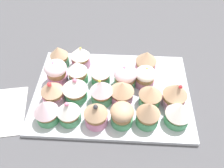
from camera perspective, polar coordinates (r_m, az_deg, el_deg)
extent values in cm
cube|color=#4C4C51|center=(70.49, 0.00, -3.06)|extent=(180.00, 180.00, 3.00)
cube|color=silver|center=(68.85, 0.00, -1.98)|extent=(43.75, 30.71, 1.20)
cylinder|color=#4C9E6B|center=(63.98, -14.90, -7.43)|extent=(5.82, 5.82, 2.28)
cylinder|color=#AD7F51|center=(62.64, -15.20, -6.57)|extent=(5.48, 5.48, 1.09)
cone|color=silver|center=(60.65, -15.67, -5.21)|extent=(6.23, 6.23, 3.94)
cylinder|color=#4C9E6B|center=(62.70, -9.94, -7.69)|extent=(5.63, 5.63, 2.29)
cylinder|color=#AD7F51|center=(61.29, -10.15, -6.80)|extent=(5.20, 5.20, 1.16)
cone|color=white|center=(59.45, -10.44, -5.55)|extent=(5.83, 5.83, 3.39)
sphere|color=pink|center=(58.18, -10.70, -4.76)|extent=(1.13, 1.13, 1.13)
cylinder|color=pink|center=(61.37, -3.74, -8.28)|extent=(5.86, 5.86, 2.60)
cylinder|color=#AD7F51|center=(59.74, -3.83, -7.26)|extent=(5.51, 5.51, 1.31)
cone|color=tan|center=(57.89, -3.95, -6.01)|extent=(5.96, 5.96, 3.19)
sphere|color=#333338|center=(56.55, -3.92, -5.43)|extent=(1.16, 1.16, 1.16)
cylinder|color=#4C9E6B|center=(61.36, 2.33, -8.40)|extent=(5.62, 5.62, 2.36)
cylinder|color=#AD7F51|center=(59.86, 2.38, -7.46)|extent=(5.02, 5.02, 1.23)
ellipsoid|color=tan|center=(58.46, 2.43, -6.53)|extent=(5.81, 5.81, 3.63)
cylinder|color=#4C9E6B|center=(61.80, 8.31, -8.28)|extent=(5.67, 5.67, 2.65)
cylinder|color=#AD7F51|center=(60.14, 8.52, -7.24)|extent=(5.22, 5.22, 1.37)
cone|color=tan|center=(58.01, 8.81, -5.79)|extent=(5.91, 5.91, 3.85)
cylinder|color=#4C9E6B|center=(63.65, 15.04, -7.96)|extent=(6.10, 6.10, 2.22)
cylinder|color=#AD7F51|center=(62.31, 15.34, -7.12)|extent=(5.42, 5.42, 1.08)
cone|color=white|center=(60.34, 15.81, -5.79)|extent=(6.52, 6.52, 3.89)
cylinder|color=pink|center=(67.53, -13.60, -2.91)|extent=(6.10, 6.10, 2.29)
cylinder|color=#AD7F51|center=(66.18, -13.87, -1.95)|extent=(5.38, 5.38, 1.29)
cone|color=tan|center=(64.50, -14.23, -0.68)|extent=(6.10, 6.10, 3.22)
sphere|color=red|center=(63.22, -14.65, -0.12)|extent=(1.19, 1.19, 1.19)
cylinder|color=#4C9E6B|center=(66.79, -8.51, -2.55)|extent=(6.12, 6.12, 2.24)
cylinder|color=#AD7F51|center=(65.33, -8.70, -1.50)|extent=(5.64, 5.64, 1.57)
cone|color=white|center=(63.48, -8.95, -0.08)|extent=(6.73, 6.73, 3.36)
sphere|color=pink|center=(62.31, -8.84, 0.81)|extent=(1.20, 1.20, 1.20)
cylinder|color=#4C9E6B|center=(65.27, -2.41, -3.12)|extent=(5.79, 5.79, 2.79)
cylinder|color=#AD7F51|center=(63.67, -2.47, -1.99)|extent=(5.21, 5.21, 1.30)
cone|color=silver|center=(61.86, -2.54, -0.59)|extent=(6.12, 6.12, 3.43)
sphere|color=#EAD64C|center=(61.03, -2.99, 0.75)|extent=(0.85, 0.85, 0.85)
cylinder|color=pink|center=(65.46, 2.32, -3.00)|extent=(6.01, 6.01, 2.66)
cylinder|color=#AD7F51|center=(64.00, 2.37, -1.95)|extent=(5.48, 5.48, 1.11)
cone|color=tan|center=(62.35, 2.44, -0.69)|extent=(6.47, 6.47, 3.20)
cylinder|color=#4C9E6B|center=(65.49, 8.85, -3.82)|extent=(5.67, 5.67, 2.54)
cylinder|color=#AD7F51|center=(64.09, 9.04, -2.84)|extent=(5.17, 5.17, 1.05)
cone|color=tan|center=(62.52, 9.26, -1.68)|extent=(6.15, 6.15, 3.04)
cylinder|color=pink|center=(66.69, 14.24, -3.90)|extent=(6.08, 6.08, 2.43)
cylinder|color=#AD7F51|center=(65.14, 14.57, -2.82)|extent=(5.66, 5.66, 1.60)
cone|color=tan|center=(63.11, 15.03, -1.29)|extent=(6.46, 6.46, 3.82)
sphere|color=red|center=(61.62, 15.95, -0.63)|extent=(0.97, 0.97, 0.97)
cylinder|color=pink|center=(71.76, -12.71, 1.49)|extent=(5.79, 5.79, 2.65)
cylinder|color=#AD7F51|center=(70.28, -12.99, 2.65)|extent=(5.19, 5.19, 1.53)
ellipsoid|color=silver|center=(68.98, -13.26, 3.72)|extent=(6.30, 6.30, 3.66)
sphere|color=pink|center=(68.02, -13.79, 4.83)|extent=(0.79, 0.79, 0.79)
cylinder|color=#4C9E6B|center=(70.63, -7.92, 1.48)|extent=(5.45, 5.45, 2.65)
cylinder|color=#AD7F51|center=(69.11, -8.10, 2.67)|extent=(5.12, 5.12, 1.58)
cone|color=white|center=(67.38, -8.33, 4.12)|extent=(5.58, 5.58, 3.33)
cylinder|color=#4C9E6B|center=(69.71, -2.69, 1.27)|extent=(5.27, 5.27, 2.77)
cylinder|color=#AD7F51|center=(68.31, -2.75, 2.36)|extent=(5.05, 5.05, 1.06)
cone|color=white|center=(66.83, -2.82, 3.59)|extent=(5.54, 5.54, 3.10)
cylinder|color=#4C9E6B|center=(69.23, 3.09, 0.47)|extent=(6.11, 6.11, 2.21)
cylinder|color=#AD7F51|center=(67.96, 3.15, 1.44)|extent=(5.58, 5.58, 1.22)
ellipsoid|color=silver|center=(66.61, 3.21, 2.52)|extent=(6.59, 6.59, 4.16)
sphere|color=pink|center=(65.39, 2.99, 3.85)|extent=(0.95, 0.95, 0.95)
cylinder|color=pink|center=(69.72, 7.68, 0.54)|extent=(5.38, 5.38, 2.37)
cylinder|color=#AD7F51|center=(68.40, 7.84, 1.55)|extent=(5.13, 5.13, 1.25)
ellipsoid|color=white|center=(67.26, 7.97, 2.46)|extent=(5.88, 5.88, 3.19)
sphere|color=#EAD64C|center=(66.53, 8.26, 3.59)|extent=(0.81, 0.81, 0.81)
cylinder|color=#4C9E6B|center=(76.45, -12.11, 5.28)|extent=(5.34, 5.34, 2.79)
cylinder|color=#AD7F51|center=(75.17, -12.35, 6.35)|extent=(5.03, 5.03, 1.08)
cone|color=tan|center=(73.79, -12.61, 7.56)|extent=(5.51, 5.51, 3.16)
cylinder|color=pink|center=(75.20, -7.33, 5.24)|extent=(5.75, 5.75, 2.79)
cylinder|color=#AD7F51|center=(73.88, -7.48, 6.33)|extent=(5.14, 5.14, 1.11)
cone|color=white|center=(72.45, -7.65, 7.60)|extent=(5.89, 5.89, 3.23)
sphere|color=#EAD64C|center=(71.30, -7.48, 8.44)|extent=(0.61, 0.61, 0.61)
cylinder|color=pink|center=(74.09, 7.89, 4.07)|extent=(6.13, 6.13, 2.27)
cylinder|color=#AD7F51|center=(72.83, 8.04, 5.10)|extent=(5.58, 5.58, 1.38)
cone|color=tan|center=(71.24, 8.24, 6.47)|extent=(6.25, 6.25, 3.35)
cube|color=white|center=(71.86, -25.00, -5.92)|extent=(16.04, 18.08, 0.60)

